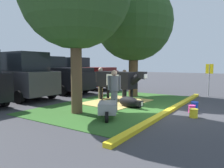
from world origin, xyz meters
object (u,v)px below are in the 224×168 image
Objects in this scene: parking_sign at (209,74)px; bucket_pink at (192,109)px; calf_lying at (130,102)px; shade_tree_right at (134,22)px; bucket_yellow at (194,113)px; person_handler at (124,83)px; person_visitor_near at (114,90)px; cow_holstein at (117,80)px; pickup_truck_maroon at (82,74)px; suv_dark_grey at (19,75)px; bucket_blue at (195,105)px; pickup_truck_black at (55,76)px; person_visitor_far at (101,82)px; wheelbarrow at (108,108)px.

parking_sign is 6.35× the size of bucket_pink.
parking_sign is (5.35, -2.36, 1.10)m from calf_lying.
shade_tree_right is 5.18m from calf_lying.
shade_tree_right is 6.18m from bucket_pink.
person_handler is at bearing 58.95° from bucket_yellow.
person_visitor_near reaches higher than bucket_pink.
parking_sign is (6.50, -2.43, 0.45)m from person_visitor_near.
bucket_yellow is (-1.25, -3.96, -0.94)m from cow_holstein.
suv_dark_grey is at bearing -175.34° from pickup_truck_maroon.
cow_holstein is 5.46m from suv_dark_grey.
pickup_truck_maroon is (4.15, 9.26, 0.96)m from bucket_pink.
bucket_yellow reaches higher than bucket_blue.
pickup_truck_black is at bearing -179.45° from pickup_truck_maroon.
cow_holstein is 2.31× the size of calf_lying.
person_handler reaches higher than calf_lying.
person_visitor_far is 5.48× the size of bucket_yellow.
person_handler is at bearing 23.64° from person_visitor_near.
person_visitor_far reaches higher than calf_lying.
calf_lying is at bearing 156.21° from parking_sign.
person_visitor_near reaches higher than calf_lying.
parking_sign is 0.41× the size of suv_dark_grey.
shade_tree_right is 3.75m from cow_holstein.
person_visitor_far reaches higher than wheelbarrow.
cow_holstein is at bearing -67.97° from suv_dark_grey.
parking_sign reaches higher than calf_lying.
person_handler is at bearing -36.47° from person_visitor_far.
suv_dark_grey is (-4.06, 4.91, -2.99)m from shade_tree_right.
shade_tree_right is at bearing -77.94° from pickup_truck_black.
shade_tree_right is at bearing -50.42° from suv_dark_grey.
person_visitor_near is at bearing -134.58° from person_visitor_far.
shade_tree_right reaches higher than suv_dark_grey.
cow_holstein is 0.56× the size of pickup_truck_maroon.
pickup_truck_black reaches higher than bucket_yellow.
person_handler is 0.29× the size of pickup_truck_black.
shade_tree_right is 3.49m from person_handler.
parking_sign reaches higher than person_visitor_near.
shade_tree_right is 2.11× the size of cow_holstein.
pickup_truck_maroon reaches higher than bucket_blue.
bucket_yellow is at bearing -163.19° from bucket_pink.
pickup_truck_black is (2.12, 9.45, 0.95)m from bucket_yellow.
cow_holstein is 1.42m from person_handler.
person_visitor_near is 0.30× the size of pickup_truck_black.
suv_dark_grey is at bearing 125.83° from person_handler.
shade_tree_right is 3.80× the size of person_visitor_far.
pickup_truck_black is at bearing 80.98° from cow_holstein.
shade_tree_right is at bearing 17.99° from wheelbarrow.
pickup_truck_black is 2.77m from pickup_truck_maroon.
bucket_blue is at bearing -61.78° from calf_lying.
bucket_blue is at bearing -113.51° from shade_tree_right.
bucket_blue is at bearing -45.60° from person_visitor_near.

